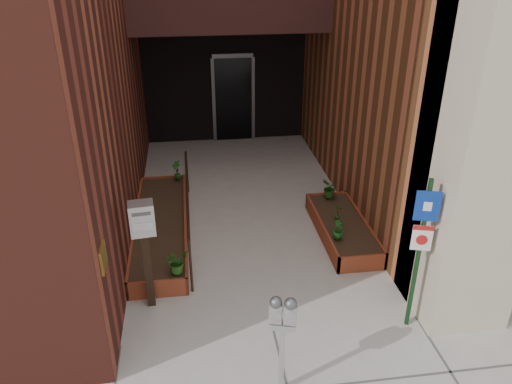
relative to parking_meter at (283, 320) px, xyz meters
name	(u,v)px	position (x,y,z in m)	size (l,w,h in m)	color
ground	(273,331)	(0.08, 0.97, -1.03)	(80.00, 80.00, 0.00)	#9E9991
planter_left	(161,227)	(-1.47, 3.67, -0.90)	(0.90, 3.60, 0.30)	maroon
planter_right	(342,229)	(1.68, 3.17, -0.90)	(0.80, 2.20, 0.30)	maroon
handrail	(188,196)	(-0.97, 3.62, -0.29)	(0.04, 3.34, 0.90)	black
parking_meter	(283,320)	(0.00, 0.00, 0.00)	(0.31, 0.18, 1.33)	#A1A1A3
sign_post	(421,241)	(1.89, 0.84, 0.31)	(0.29, 0.11, 2.18)	black
payment_dropbox	(144,234)	(-1.55, 1.75, 0.15)	(0.35, 0.28, 1.64)	black
shrub_left_a	(177,261)	(-1.17, 2.07, -0.55)	(0.33, 0.33, 0.37)	#255719
shrub_left_b	(145,215)	(-1.70, 3.51, -0.55)	(0.20, 0.20, 0.37)	#2B5C1A
shrub_left_c	(141,214)	(-1.77, 3.54, -0.54)	(0.21, 0.21, 0.38)	#255819
shrub_left_d	(177,170)	(-1.17, 5.27, -0.53)	(0.22, 0.22, 0.41)	#1B5F1D
shrub_right_a	(338,230)	(1.43, 2.64, -0.57)	(0.18, 0.18, 0.32)	#184F16
shrub_right_b	(338,212)	(1.59, 3.22, -0.58)	(0.16, 0.16, 0.30)	#255718
shrub_right_c	(330,189)	(1.69, 4.07, -0.55)	(0.32, 0.32, 0.36)	#244F16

